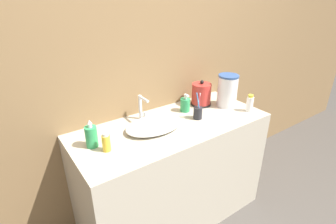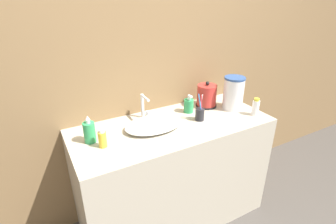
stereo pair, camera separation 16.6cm
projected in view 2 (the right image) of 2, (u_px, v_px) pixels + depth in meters
wall_back at (151, 40)px, 1.75m from camera, size 6.00×0.04×2.60m
vanity_counter at (173, 173)px, 1.90m from camera, size 1.33×0.56×0.80m
sink_basin at (154, 124)px, 1.68m from camera, size 0.39×0.26×0.05m
faucet at (144, 105)px, 1.78m from camera, size 0.06×0.11×0.17m
electric_kettle at (207, 96)px, 1.97m from camera, size 0.16×0.16×0.20m
toothbrush_cup at (200, 114)px, 1.77m from camera, size 0.06×0.06×0.19m
lotion_bottle at (189, 105)px, 1.88m from camera, size 0.07×0.07×0.13m
shampoo_bottle at (89, 132)px, 1.50m from camera, size 0.07×0.07×0.17m
mouthwash_bottle at (256, 107)px, 1.83m from camera, size 0.05×0.05×0.13m
hand_cream_bottle at (102, 139)px, 1.46m from camera, size 0.05×0.05×0.11m
water_pitcher at (233, 93)px, 1.91m from camera, size 0.15×0.15×0.24m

